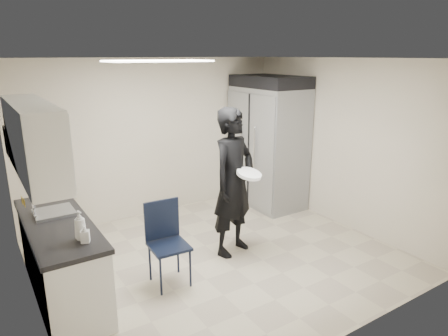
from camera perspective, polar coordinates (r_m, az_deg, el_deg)
floor at (r=5.54m, az=-0.65°, el=-12.57°), size 4.50×4.50×0.00m
ceiling at (r=4.87m, az=-0.75°, el=15.40°), size 4.50×4.50×0.00m
back_wall at (r=6.79m, az=-9.74°, el=4.27°), size 4.50×0.00×4.50m
left_wall at (r=4.36m, az=-26.70°, el=-3.83°), size 0.00×4.00×4.00m
right_wall at (r=6.50m, az=16.38°, el=3.33°), size 0.00×4.00×4.00m
ceiling_panel at (r=4.95m, az=-9.42°, el=14.85°), size 1.20×0.60×0.02m
lower_counter at (r=4.90m, az=-22.17°, el=-12.20°), size 0.60×1.90×0.86m
countertop at (r=4.72m, az=-22.74°, el=-7.30°), size 0.64×1.95×0.05m
sink at (r=4.95m, az=-23.04°, el=-6.41°), size 0.42×0.40×0.14m
faucet at (r=4.88m, az=-25.54°, el=-5.15°), size 0.02×0.02×0.24m
upper_cabinets at (r=4.44m, az=-25.62°, el=3.70°), size 0.35×1.80×0.75m
towel_dispenser at (r=5.59m, az=-27.67°, el=3.53°), size 0.22×0.30×0.35m
notice_sticker_left at (r=4.48m, az=-26.65°, el=-4.40°), size 0.00×0.12×0.07m
notice_sticker_right at (r=4.68m, az=-26.89°, el=-4.12°), size 0.00×0.12×0.07m
commercial_fridge at (r=7.16m, az=6.31°, el=2.96°), size 0.80×1.35×2.10m
fridge_compressor at (r=6.99m, az=6.60°, el=12.18°), size 0.80×1.35×0.20m
folding_chair at (r=4.79m, az=-7.86°, el=-11.03°), size 0.45×0.45×0.97m
man_tuxedo at (r=5.32m, az=1.37°, el=-2.08°), size 0.85×0.70×2.00m
bucket_lid at (r=5.13m, az=3.60°, el=-0.85°), size 0.42×0.42×0.04m
soap_bottle_a at (r=4.13m, az=-19.88°, el=-7.69°), size 0.13×0.13×0.29m
soap_bottle_b at (r=4.08m, az=-19.26°, el=-8.83°), size 0.10×0.11×0.18m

